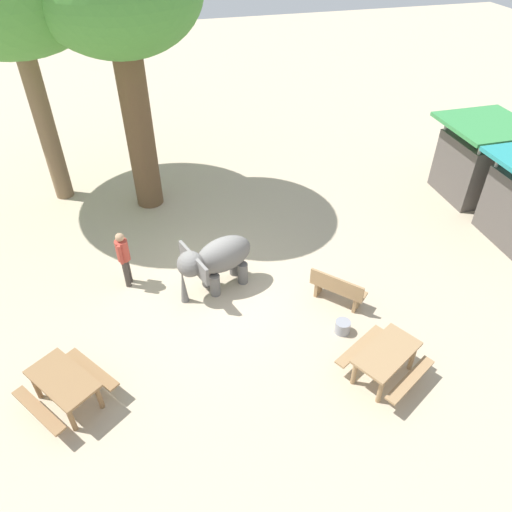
{
  "coord_description": "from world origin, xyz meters",
  "views": [
    {
      "loc": [
        9.22,
        -1.27,
        8.44
      ],
      "look_at": [
        -0.06,
        1.17,
        0.8
      ],
      "focal_mm": 33.48,
      "sensor_mm": 36.0,
      "label": 1
    }
  ],
  "objects_px": {
    "person_handler": "(124,255)",
    "picnic_table_near": "(386,358)",
    "picnic_table_far": "(64,384)",
    "wooden_bench": "(337,288)",
    "elephant": "(217,259)",
    "feed_bucket": "(343,327)",
    "market_stall_green": "(476,163)"
  },
  "relations": [
    {
      "from": "elephant",
      "to": "market_stall_green",
      "type": "relative_size",
      "value": 0.82
    },
    {
      "from": "elephant",
      "to": "market_stall_green",
      "type": "distance_m",
      "value": 9.41
    },
    {
      "from": "market_stall_green",
      "to": "feed_bucket",
      "type": "relative_size",
      "value": 7.0
    },
    {
      "from": "person_handler",
      "to": "feed_bucket",
      "type": "height_order",
      "value": "person_handler"
    },
    {
      "from": "wooden_bench",
      "to": "feed_bucket",
      "type": "bearing_deg",
      "value": -56.24
    },
    {
      "from": "picnic_table_near",
      "to": "picnic_table_far",
      "type": "distance_m",
      "value": 6.53
    },
    {
      "from": "elephant",
      "to": "picnic_table_near",
      "type": "xyz_separation_m",
      "value": [
        3.71,
        2.85,
        -0.33
      ]
    },
    {
      "from": "person_handler",
      "to": "picnic_table_far",
      "type": "xyz_separation_m",
      "value": [
        3.42,
        -1.35,
        -0.36
      ]
    },
    {
      "from": "feed_bucket",
      "to": "person_handler",
      "type": "bearing_deg",
      "value": -122.41
    },
    {
      "from": "elephant",
      "to": "person_handler",
      "type": "bearing_deg",
      "value": -36.63
    },
    {
      "from": "picnic_table_far",
      "to": "feed_bucket",
      "type": "xyz_separation_m",
      "value": [
        -0.38,
        6.13,
        -0.43
      ]
    },
    {
      "from": "elephant",
      "to": "picnic_table_far",
      "type": "relative_size",
      "value": 0.99
    },
    {
      "from": "elephant",
      "to": "person_handler",
      "type": "xyz_separation_m",
      "value": [
        -0.71,
        -2.25,
        0.03
      ]
    },
    {
      "from": "elephant",
      "to": "person_handler",
      "type": "relative_size",
      "value": 1.28
    },
    {
      "from": "person_handler",
      "to": "market_stall_green",
      "type": "relative_size",
      "value": 0.64
    },
    {
      "from": "elephant",
      "to": "picnic_table_near",
      "type": "height_order",
      "value": "elephant"
    },
    {
      "from": "wooden_bench",
      "to": "picnic_table_far",
      "type": "height_order",
      "value": "wooden_bench"
    },
    {
      "from": "elephant",
      "to": "picnic_table_near",
      "type": "bearing_deg",
      "value": 108.44
    },
    {
      "from": "feed_bucket",
      "to": "elephant",
      "type": "bearing_deg",
      "value": -132.58
    },
    {
      "from": "picnic_table_far",
      "to": "picnic_table_near",
      "type": "bearing_deg",
      "value": -135.93
    },
    {
      "from": "person_handler",
      "to": "wooden_bench",
      "type": "distance_m",
      "value": 5.44
    },
    {
      "from": "picnic_table_near",
      "to": "elephant",
      "type": "bearing_deg",
      "value": 97.94
    },
    {
      "from": "wooden_bench",
      "to": "picnic_table_far",
      "type": "bearing_deg",
      "value": -120.67
    },
    {
      "from": "elephant",
      "to": "feed_bucket",
      "type": "xyz_separation_m",
      "value": [
        2.32,
        2.52,
        -0.76
      ]
    },
    {
      "from": "person_handler",
      "to": "picnic_table_near",
      "type": "xyz_separation_m",
      "value": [
        4.43,
        5.1,
        -0.36
      ]
    },
    {
      "from": "picnic_table_far",
      "to": "person_handler",
      "type": "bearing_deg",
      "value": -58.65
    },
    {
      "from": "elephant",
      "to": "picnic_table_far",
      "type": "xyz_separation_m",
      "value": [
        2.7,
        -3.61,
        -0.33
      ]
    },
    {
      "from": "picnic_table_near",
      "to": "picnic_table_far",
      "type": "height_order",
      "value": "same"
    },
    {
      "from": "picnic_table_far",
      "to": "wooden_bench",
      "type": "bearing_deg",
      "value": -115.01
    },
    {
      "from": "market_stall_green",
      "to": "wooden_bench",
      "type": "bearing_deg",
      "value": -58.95
    },
    {
      "from": "person_handler",
      "to": "wooden_bench",
      "type": "height_order",
      "value": "person_handler"
    },
    {
      "from": "person_handler",
      "to": "market_stall_green",
      "type": "height_order",
      "value": "market_stall_green"
    }
  ]
}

